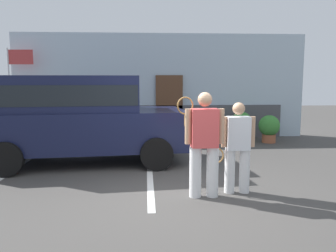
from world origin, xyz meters
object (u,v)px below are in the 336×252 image
at_px(tennis_player_man, 204,143).
at_px(tennis_player_woman, 237,147).
at_px(potted_plant_secondary, 269,127).
at_px(flag_pole, 15,77).
at_px(parked_suv, 81,115).
at_px(potted_plant_by_porch, 241,124).

bearing_deg(tennis_player_man, tennis_player_woman, -164.27).
distance_m(potted_plant_secondary, flag_pole, 8.10).
height_order(parked_suv, tennis_player_woman, parked_suv).
height_order(potted_plant_by_porch, flag_pole, flag_pole).
distance_m(tennis_player_man, potted_plant_secondary, 5.74).
bearing_deg(tennis_player_woman, potted_plant_by_porch, -104.24).
distance_m(potted_plant_by_porch, potted_plant_secondary, 0.90).
height_order(potted_plant_secondary, flag_pole, flag_pole).
bearing_deg(tennis_player_man, parked_suv, -46.82).
bearing_deg(tennis_player_woman, tennis_player_man, 18.30).
distance_m(tennis_player_woman, potted_plant_by_porch, 5.49).
relative_size(potted_plant_by_porch, potted_plant_secondary, 1.07).
height_order(parked_suv, flag_pole, flag_pole).
height_order(tennis_player_woman, potted_plant_secondary, tennis_player_woman).
bearing_deg(potted_plant_by_porch, flag_pole, 177.98).
height_order(tennis_player_man, potted_plant_by_porch, tennis_player_man).
bearing_deg(potted_plant_secondary, flag_pole, 174.53).
height_order(tennis_player_man, potted_plant_secondary, tennis_player_man).
distance_m(tennis_player_woman, potted_plant_secondary, 5.29).
relative_size(tennis_player_man, potted_plant_by_porch, 1.91).
bearing_deg(potted_plant_by_porch, tennis_player_woman, -106.14).
distance_m(tennis_player_woman, flag_pole, 7.99).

